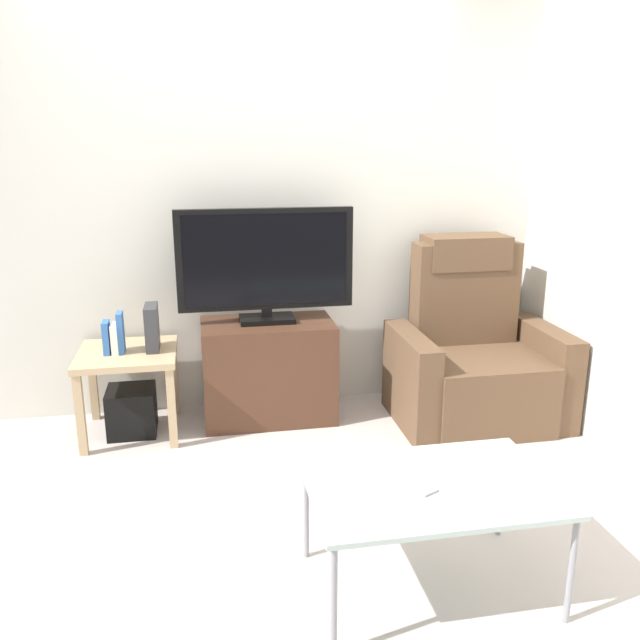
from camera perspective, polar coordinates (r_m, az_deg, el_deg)
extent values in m
plane|color=#BCB2AD|center=(3.30, -4.70, -14.46)|extent=(6.40, 6.40, 0.00)
cube|color=silver|center=(4.00, -6.88, 10.46)|extent=(6.40, 0.06, 2.60)
cube|color=#4C2D1E|center=(3.95, -4.52, -4.40)|extent=(0.78, 0.44, 0.60)
cube|color=black|center=(3.72, -4.20, -3.74)|extent=(0.71, 0.02, 0.02)
cube|color=black|center=(3.75, -4.30, -2.99)|extent=(0.34, 0.11, 0.04)
cube|color=black|center=(3.88, -4.65, 0.09)|extent=(0.32, 0.20, 0.03)
cube|color=black|center=(3.87, -4.66, 0.67)|extent=(0.06, 0.04, 0.05)
cube|color=black|center=(3.80, -4.77, 5.30)|extent=(1.02, 0.05, 0.59)
cube|color=black|center=(3.77, -4.73, 5.23)|extent=(0.94, 0.01, 0.53)
cube|color=brown|center=(4.05, 13.51, -5.68)|extent=(0.70, 0.72, 0.42)
cube|color=brown|center=(4.14, 12.46, 2.37)|extent=(0.64, 0.20, 0.62)
cube|color=brown|center=(4.11, 12.55, 5.83)|extent=(0.50, 0.26, 0.20)
cube|color=brown|center=(3.88, 7.87, -5.25)|extent=(0.14, 0.68, 0.56)
cube|color=brown|center=(4.21, 18.81, -4.26)|extent=(0.14, 0.68, 0.56)
cube|color=tan|center=(3.84, -16.46, -2.87)|extent=(0.54, 0.54, 0.04)
cube|color=tan|center=(3.74, -20.16, -7.78)|extent=(0.04, 0.04, 0.46)
cube|color=tan|center=(3.68, -12.78, -7.52)|extent=(0.04, 0.04, 0.46)
cube|color=tan|center=(4.17, -19.16, -5.22)|extent=(0.04, 0.04, 0.46)
cube|color=tan|center=(4.12, -12.59, -4.95)|extent=(0.04, 0.04, 0.46)
cube|color=black|center=(3.96, -16.07, -7.60)|extent=(0.27, 0.27, 0.27)
cube|color=#3366B2|center=(3.80, -18.11, -1.45)|extent=(0.03, 0.11, 0.18)
cube|color=white|center=(3.79, -17.43, -1.54)|extent=(0.04, 0.12, 0.17)
cube|color=#3366B2|center=(3.78, -16.97, -1.06)|extent=(0.03, 0.10, 0.23)
cube|color=#333338|center=(3.79, -14.43, -0.63)|extent=(0.07, 0.20, 0.26)
cube|color=#B2C6C1|center=(2.49, 9.70, -14.08)|extent=(0.90, 0.60, 0.02)
cylinder|color=gray|center=(2.30, 1.20, -23.30)|extent=(0.02, 0.02, 0.42)
cylinder|color=gray|center=(2.57, 21.06, -19.70)|extent=(0.02, 0.02, 0.42)
cylinder|color=gray|center=(2.73, -1.22, -16.29)|extent=(0.02, 0.02, 0.42)
cylinder|color=gray|center=(2.97, 15.53, -14.14)|extent=(0.02, 0.02, 0.42)
cube|color=#B7B7BC|center=(2.46, 8.45, -14.02)|extent=(0.13, 0.17, 0.01)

